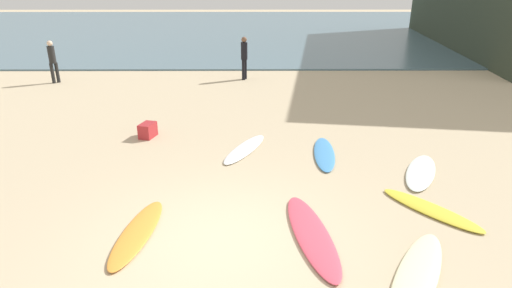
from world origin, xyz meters
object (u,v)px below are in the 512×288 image
surfboard_2 (417,275)px  surfboard_5 (421,172)px  surfboard_4 (138,232)px  beachgoer_mid (244,56)px  surfboard_1 (431,209)px  surfboard_6 (245,149)px  beach_cooler (148,130)px  surfboard_0 (324,153)px  surfboard_3 (312,234)px  beachgoer_near (53,60)px

surfboard_2 → surfboard_5: bearing=99.9°
surfboard_4 → beachgoer_mid: bearing=-91.2°
surfboard_1 → surfboard_5: (0.43, 1.62, 0.01)m
beachgoer_mid → surfboard_6: bearing=22.4°
surfboard_5 → beachgoer_mid: beachgoer_mid is taller
surfboard_4 → beach_cooler: 4.82m
surfboard_6 → beach_cooler: bearing=-175.6°
surfboard_0 → beachgoer_mid: size_ratio=1.20×
surfboard_1 → surfboard_2: bearing=-154.6°
surfboard_3 → beach_cooler: (-3.90, 4.80, 0.16)m
surfboard_0 → surfboard_2: surfboard_2 is taller
surfboard_5 → beachgoer_near: beachgoer_near is taller
surfboard_6 → beach_cooler: (-2.70, 0.96, 0.17)m
surfboard_4 → surfboard_3: bearing=-175.0°
beach_cooler → surfboard_6: bearing=-19.6°
surfboard_4 → surfboard_6: (1.77, 3.77, -0.01)m
beachgoer_mid → beach_cooler: size_ratio=3.53×
surfboard_3 → beachgoer_mid: (-1.37, 12.01, 0.99)m
surfboard_0 → surfboard_3: bearing=83.4°
surfboard_1 → surfboard_2: 2.10m
surfboard_6 → beachgoer_mid: (-0.17, 8.17, 1.00)m
beachgoer_near → beach_cooler: 8.61m
surfboard_5 → beachgoer_near: bearing=-9.6°
surfboard_2 → surfboard_5: 3.75m
beachgoer_near → beach_cooler: (5.46, -6.61, -0.78)m
surfboard_2 → surfboard_3: 1.76m
surfboard_4 → beachgoer_mid: 12.08m
surfboard_1 → surfboard_3: (-2.34, -0.80, 0.00)m
surfboard_3 → beachgoer_mid: beachgoer_mid is taller
surfboard_1 → surfboard_0: bearing=82.3°
surfboard_3 → surfboard_6: surfboard_3 is taller
surfboard_5 → beachgoer_mid: bearing=-39.7°
surfboard_4 → surfboard_6: 4.16m
surfboard_3 → beachgoer_near: beachgoer_near is taller
surfboard_5 → beach_cooler: 7.08m
surfboard_2 → beach_cooler: beach_cooler is taller
surfboard_6 → beachgoer_mid: 8.23m
surfboard_1 → surfboard_4: size_ratio=0.96×
beachgoer_mid → surfboard_5: bearing=44.6°
surfboard_6 → surfboard_2: bearing=-38.2°
surfboard_1 → surfboard_3: size_ratio=0.79×
surfboard_3 → surfboard_5: size_ratio=1.23×
surfboard_4 → surfboard_6: surfboard_4 is taller
surfboard_5 → beachgoer_near: 15.13m
surfboard_3 → surfboard_4: (-2.96, 0.07, -0.00)m
surfboard_4 → beach_cooler: size_ratio=4.08×
surfboard_2 → surfboard_3: (-1.39, 1.07, -0.00)m
surfboard_3 → surfboard_6: size_ratio=1.18×
beachgoer_near → surfboard_1: bearing=91.0°
surfboard_1 → surfboard_2: (-0.95, -1.87, 0.01)m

